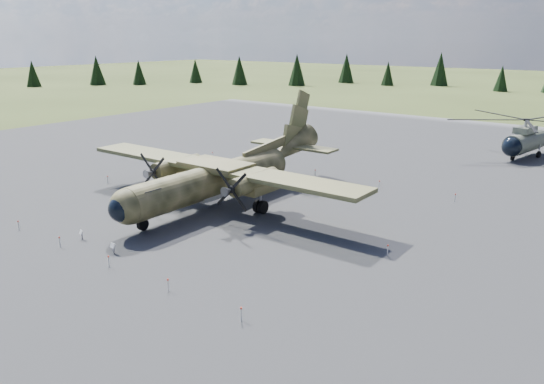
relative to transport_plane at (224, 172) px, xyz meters
The scene contains 8 objects.
ground 4.38m from the transport_plane, 55.86° to the right, with size 500.00×500.00×0.00m, color #54622B.
apron 8.12m from the transport_plane, 76.16° to the left, with size 120.00×120.00×0.04m, color slate.
transport_plane is the anchor object (origin of this frame).
helicopter_near 42.90m from the transport_plane, 64.76° to the left, with size 23.58×25.40×5.18m.
info_placard_left 14.60m from the transport_plane, 99.40° to the right, with size 0.52×0.33×0.76m.
info_placard_right 14.82m from the transport_plane, 82.10° to the right, with size 0.53×0.26×0.81m.
barrier_fence 3.93m from the transport_plane, 63.86° to the right, with size 33.12×29.62×0.85m.
treeline 3.72m from the transport_plane, 89.22° to the right, with size 290.44×291.54×10.89m.
Camera 1 is at (31.38, -33.62, 15.31)m, focal length 35.00 mm.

